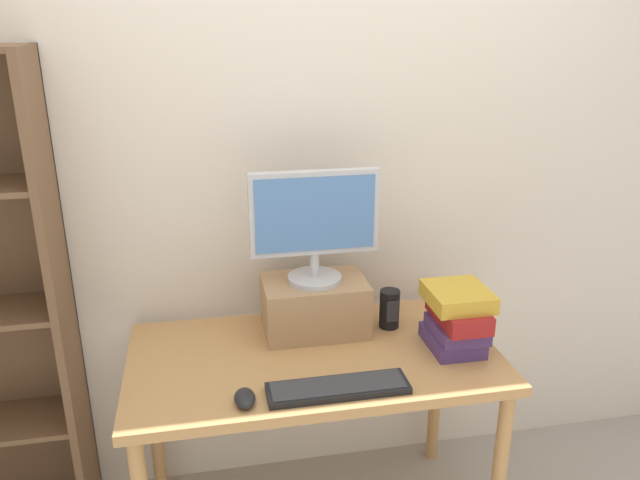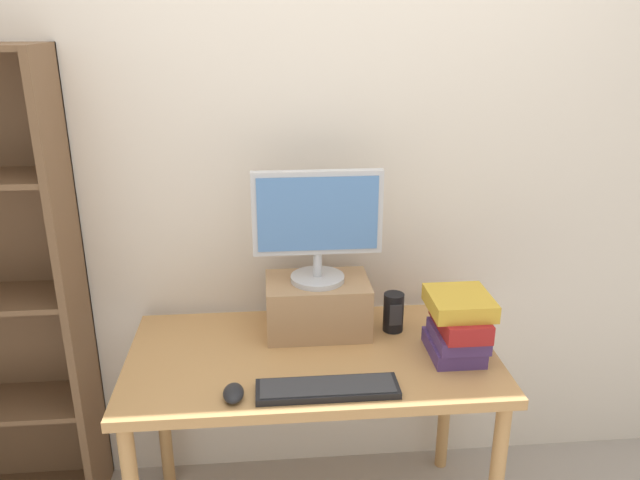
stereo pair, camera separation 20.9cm
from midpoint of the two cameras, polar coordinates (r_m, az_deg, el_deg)
name	(u,v)px [view 1 (the left image)]	position (r m, az deg, el deg)	size (l,w,h in m)	color
back_wall	(293,172)	(2.39, -5.02, 6.18)	(7.00, 0.08, 2.60)	beige
desk	(314,375)	(2.24, -3.27, -12.33)	(1.27, 0.68, 0.76)	#B7844C
riser_box	(315,306)	(2.30, -3.11, -6.07)	(0.37, 0.25, 0.20)	#A87F56
computer_monitor	(314,222)	(2.18, -3.27, 1.61)	(0.46, 0.19, 0.41)	#B7B7BA
keyboard	(338,388)	(1.99, -1.44, -13.46)	(0.45, 0.12, 0.02)	black
computer_mouse	(245,398)	(1.96, -10.04, -14.14)	(0.06, 0.10, 0.04)	black
book_stack	(457,317)	(2.21, 9.74, -7.06)	(0.20, 0.25, 0.22)	#4C336B
desk_speaker	(389,309)	(2.34, 3.82, -6.36)	(0.07, 0.08, 0.15)	black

